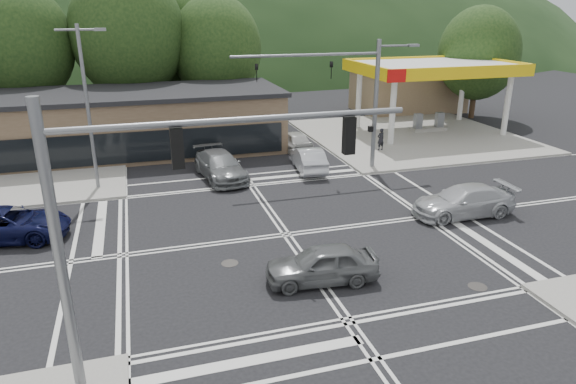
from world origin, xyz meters
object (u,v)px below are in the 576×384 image
object	(u,v)px
car_queue_b	(294,140)
pedestrian	(381,139)
car_northbound	(220,166)
car_grey_center	(322,264)
car_silver_east	(463,201)
car_blue_west	(7,224)
car_queue_a	(309,159)

from	to	relation	value
car_queue_b	pedestrian	bearing A→B (deg)	152.15
car_northbound	car_grey_center	bearing A→B (deg)	-91.28
car_silver_east	car_queue_b	xyz separation A→B (m)	(-4.36, 14.30, -0.05)
car_northbound	pedestrian	distance (m)	12.23
pedestrian	car_blue_west	bearing A→B (deg)	7.50
car_queue_a	pedestrian	size ratio (longest dim) A/B	2.86
car_silver_east	car_queue_b	world-z (taller)	car_silver_east
car_blue_west	car_queue_a	size ratio (longest dim) A/B	1.17
car_blue_west	car_northbound	size ratio (longest dim) A/B	0.97
pedestrian	car_queue_a	bearing A→B (deg)	9.21
pedestrian	car_grey_center	bearing A→B (deg)	43.78
car_grey_center	car_northbound	world-z (taller)	car_northbound
car_queue_b	car_blue_west	bearing A→B (deg)	27.78
car_grey_center	pedestrian	distance (m)	19.12
car_silver_east	pedestrian	bearing A→B (deg)	174.97
car_northbound	car_queue_a	bearing A→B (deg)	-7.85
car_queue_a	pedestrian	bearing A→B (deg)	-151.01
pedestrian	car_silver_east	bearing A→B (deg)	70.08
car_queue_a	car_queue_b	distance (m)	5.03
car_queue_a	car_grey_center	bearing A→B (deg)	79.61
car_queue_a	car_queue_b	world-z (taller)	car_queue_a
car_grey_center	car_silver_east	bearing A→B (deg)	120.90
car_queue_b	pedestrian	xyz separation A→B (m)	(5.75, -2.39, 0.24)
car_grey_center	car_blue_west	bearing A→B (deg)	-115.61
car_grey_center	pedestrian	world-z (taller)	pedestrian
car_queue_a	car_silver_east	bearing A→B (deg)	124.44
car_silver_east	car_grey_center	bearing A→B (deg)	-63.76
car_grey_center	car_queue_a	distance (m)	14.03
car_queue_a	car_queue_b	bearing A→B (deg)	-89.93
car_grey_center	car_queue_a	world-z (taller)	car_queue_a
car_queue_b	pedestrian	world-z (taller)	pedestrian
car_silver_east	pedestrian	xyz separation A→B (m)	(1.39, 11.91, 0.19)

